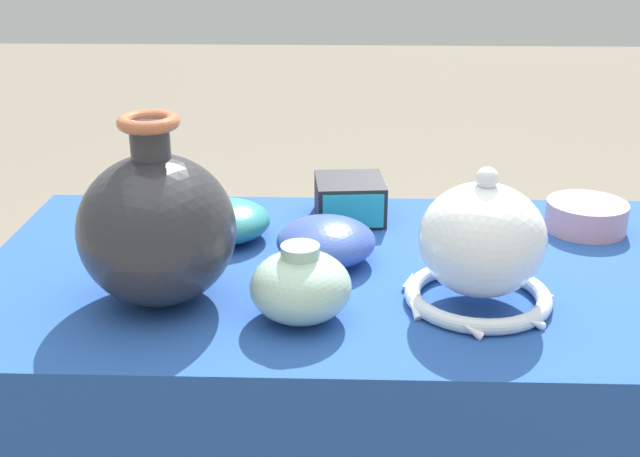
# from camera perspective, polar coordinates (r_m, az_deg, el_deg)

# --- Properties ---
(display_table) EXTENTS (1.18, 0.62, 0.78)m
(display_table) POSITION_cam_1_polar(r_m,az_deg,el_deg) (1.24, 3.56, -6.90)
(display_table) COLOR brown
(display_table) RESTS_ON ground_plane
(vase_tall_bulbous) EXTENTS (0.21, 0.21, 0.26)m
(vase_tall_bulbous) POSITION_cam_1_polar(r_m,az_deg,el_deg) (1.09, -11.52, 0.06)
(vase_tall_bulbous) COLOR #2D2D33
(vase_tall_bulbous) RESTS_ON display_table
(vase_dome_bell) EXTENTS (0.21, 0.21, 0.20)m
(vase_dome_bell) POSITION_cam_1_polar(r_m,az_deg,el_deg) (1.09, 11.40, -1.43)
(vase_dome_bell) COLOR white
(vase_dome_bell) RESTS_ON display_table
(mosaic_tile_box) EXTENTS (0.13, 0.13, 0.07)m
(mosaic_tile_box) POSITION_cam_1_polar(r_m,az_deg,el_deg) (1.39, 2.13, 2.09)
(mosaic_tile_box) COLOR #232328
(mosaic_tile_box) RESTS_ON display_table
(jar_round_celadon) EXTENTS (0.13, 0.13, 0.10)m
(jar_round_celadon) POSITION_cam_1_polar(r_m,az_deg,el_deg) (1.05, -1.39, -4.09)
(jar_round_celadon) COLOR #A8CCB7
(jar_round_celadon) RESTS_ON display_table
(pot_squat_rose) EXTENTS (0.13, 0.13, 0.05)m
(pot_squat_rose) POSITION_cam_1_polar(r_m,az_deg,el_deg) (1.41, 18.40, 0.85)
(pot_squat_rose) COLOR #D19399
(pot_squat_rose) RESTS_ON display_table
(bowl_shallow_cobalt) EXTENTS (0.15, 0.15, 0.07)m
(bowl_shallow_cobalt) POSITION_cam_1_polar(r_m,az_deg,el_deg) (1.22, 0.43, -0.91)
(bowl_shallow_cobalt) COLOR #3851A8
(bowl_shallow_cobalt) RESTS_ON display_table
(bowl_shallow_teal) EXTENTS (0.15, 0.15, 0.06)m
(bowl_shallow_teal) POSITION_cam_1_polar(r_m,az_deg,el_deg) (1.31, -6.73, 0.54)
(bowl_shallow_teal) COLOR teal
(bowl_shallow_teal) RESTS_ON display_table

